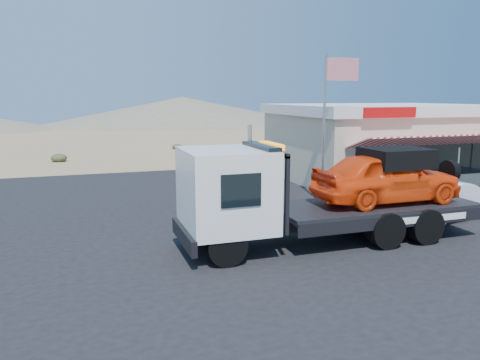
{
  "coord_description": "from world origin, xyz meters",
  "views": [
    {
      "loc": [
        -4.56,
        -12.35,
        4.38
      ],
      "look_at": [
        0.54,
        2.74,
        1.5
      ],
      "focal_mm": 35.0,
      "sensor_mm": 36.0,
      "label": 1
    }
  ],
  "objects_px": {
    "jerky_store": "(379,141)",
    "flagpole": "(329,111)",
    "white_sedan": "(450,199)"
  },
  "relations": [
    {
      "from": "white_sedan",
      "to": "flagpole",
      "type": "xyz_separation_m",
      "value": [
        -2.95,
        3.69,
        3.04
      ]
    },
    {
      "from": "jerky_store",
      "to": "flagpole",
      "type": "relative_size",
      "value": 1.73
    },
    {
      "from": "white_sedan",
      "to": "flagpole",
      "type": "height_order",
      "value": "flagpole"
    },
    {
      "from": "white_sedan",
      "to": "jerky_store",
      "type": "height_order",
      "value": "jerky_store"
    },
    {
      "from": "white_sedan",
      "to": "jerky_store",
      "type": "distance_m",
      "value": 8.66
    },
    {
      "from": "white_sedan",
      "to": "flagpole",
      "type": "relative_size",
      "value": 0.71
    },
    {
      "from": "jerky_store",
      "to": "flagpole",
      "type": "xyz_separation_m",
      "value": [
        -5.57,
        -4.47,
        1.77
      ]
    },
    {
      "from": "jerky_store",
      "to": "flagpole",
      "type": "distance_m",
      "value": 7.36
    },
    {
      "from": "jerky_store",
      "to": "flagpole",
      "type": "height_order",
      "value": "flagpole"
    },
    {
      "from": "white_sedan",
      "to": "jerky_store",
      "type": "xyz_separation_m",
      "value": [
        2.62,
        8.16,
        1.27
      ]
    }
  ]
}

